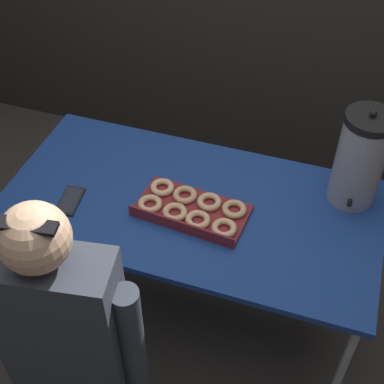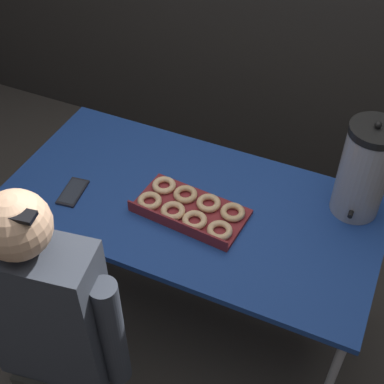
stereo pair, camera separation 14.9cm
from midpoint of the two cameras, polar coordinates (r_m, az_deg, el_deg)
ground_plane at (r=2.69m, az=-1.75°, el=-12.48°), size 12.00×12.00×0.00m
folding_table at (r=2.13m, az=-2.16°, el=-2.09°), size 1.48×0.75×0.75m
donut_box at (r=2.05m, az=-2.14°, el=-1.91°), size 0.45×0.26×0.05m
coffee_urn at (r=2.06m, az=15.56°, el=3.35°), size 0.19×0.21×0.42m
cell_phone at (r=2.17m, az=-14.81°, el=-0.97°), size 0.10×0.16×0.01m
person_seated at (r=1.90m, az=-15.09°, el=-16.39°), size 0.51×0.26×1.32m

